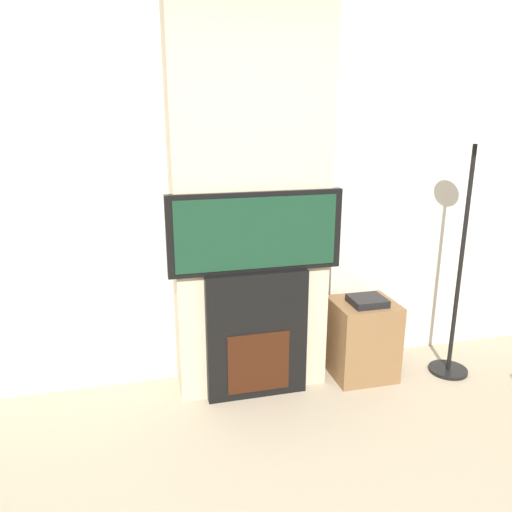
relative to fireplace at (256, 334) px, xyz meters
name	(u,v)px	position (x,y,z in m)	size (l,w,h in m)	color
wall_back	(243,188)	(0.00, 0.37, 0.92)	(6.00, 0.06, 2.70)	silver
chimney_breast	(249,193)	(0.00, 0.17, 0.92)	(1.01, 0.34, 2.70)	beige
fireplace	(256,334)	(0.00, 0.00, 0.00)	(0.67, 0.15, 0.87)	black
television	(256,232)	(0.00, 0.00, 0.70)	(1.11, 0.07, 0.51)	black
floor_lamp	(466,220)	(1.45, -0.07, 0.71)	(0.28, 0.28, 1.76)	black
media_stand	(362,338)	(0.80, 0.05, -0.14)	(0.44, 0.40, 0.61)	brown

